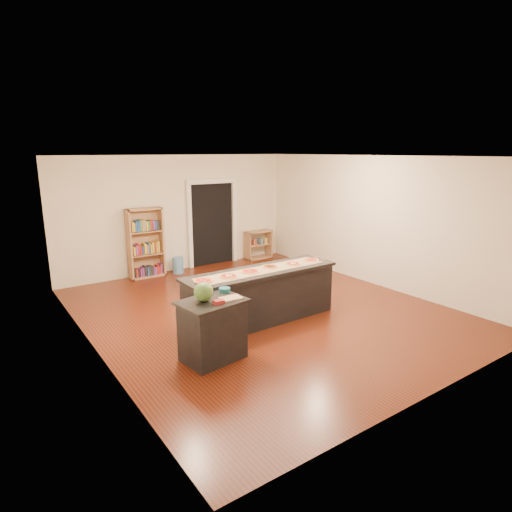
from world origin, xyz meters
TOP-DOWN VIEW (x-y plane):
  - room at (0.00, 0.00)m, footprint 6.00×7.00m
  - doorway at (0.90, 3.46)m, footprint 1.40×0.09m
  - kitchen_island at (-0.32, -0.41)m, footprint 2.80×0.76m
  - side_counter at (-1.69, -1.16)m, footprint 0.89×0.65m
  - bookshelf at (-0.95, 3.31)m, footprint 0.81×0.29m
  - low_shelf at (2.22, 3.29)m, footprint 0.77×0.33m
  - waste_bin at (-0.22, 3.20)m, footprint 0.26×0.26m
  - kraft_paper at (-0.32, -0.42)m, footprint 2.44×0.47m
  - watermelon at (-1.80, -1.12)m, footprint 0.27×0.27m
  - cutting_board at (-1.44, -1.25)m, footprint 0.31×0.22m
  - package_red at (-1.68, -1.32)m, footprint 0.15×0.11m
  - package_teal at (-1.36, -0.95)m, footprint 0.17×0.17m
  - pizza_a at (-1.44, -0.43)m, footprint 0.30×0.30m
  - pizza_b at (-0.99, -0.44)m, footprint 0.31×0.31m
  - pizza_c at (-0.54, -0.41)m, footprint 0.32×0.32m
  - pizza_d at (-0.09, -0.36)m, footprint 0.31×0.31m
  - pizza_e at (0.35, -0.44)m, footprint 0.28×0.28m
  - pizza_f at (0.80, -0.42)m, footprint 0.30×0.30m

SIDE VIEW (x-z plane):
  - waste_bin at x=-0.22m, z-range 0.00..0.38m
  - low_shelf at x=2.22m, z-range 0.00..0.77m
  - side_counter at x=-1.69m, z-range 0.00..0.89m
  - kitchen_island at x=-0.32m, z-range 0.00..0.93m
  - bookshelf at x=-0.95m, z-range 0.00..1.62m
  - cutting_board at x=-1.44m, z-range 0.88..0.90m
  - package_red at x=-1.68m, z-range 0.88..0.93m
  - package_teal at x=-1.36m, z-range 0.88..0.94m
  - kraft_paper at x=-0.32m, z-range 0.92..0.93m
  - pizza_a at x=-1.44m, z-range 0.93..0.95m
  - pizza_d at x=-0.09m, z-range 0.93..0.95m
  - pizza_f at x=0.80m, z-range 0.93..0.95m
  - pizza_b at x=-0.99m, z-range 0.93..0.95m
  - pizza_c at x=-0.54m, z-range 0.93..0.95m
  - pizza_e at x=0.35m, z-range 0.93..0.95m
  - watermelon at x=-1.80m, z-range 0.88..1.15m
  - doorway at x=0.90m, z-range 0.10..2.31m
  - room at x=0.00m, z-range 0.00..2.80m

